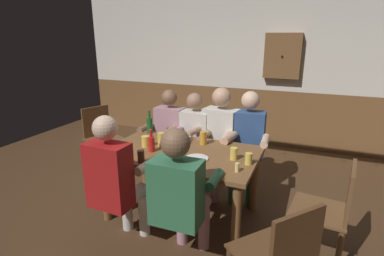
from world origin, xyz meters
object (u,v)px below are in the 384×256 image
(pint_glass_8, at_px, (249,159))
(pint_glass_7, at_px, (234,154))
(dining_table, at_px, (182,161))
(condiment_caddy, at_px, (184,139))
(person_3, at_px, (247,140))
(bottle_0, at_px, (150,124))
(person_0, at_px, (167,132))
(chair_empty_near_right, at_px, (330,210))
(person_1, at_px, (192,136))
(person_4, at_px, (115,179))
(bottle_1, at_px, (151,143))
(pint_glass_4, at_px, (161,140))
(chair_empty_far_end, at_px, (101,136))
(pint_glass_3, at_px, (175,156))
(pint_glass_5, at_px, (103,146))
(table_candle, at_px, (237,167))
(person_5, at_px, (180,193))
(pint_glass_0, at_px, (203,138))
(pint_glass_6, at_px, (141,156))
(plate_0, at_px, (197,158))
(pint_glass_2, at_px, (146,141))
(wall_dart_cabinet, at_px, (282,56))
(pint_glass_1, at_px, (179,139))
(person_2, at_px, (218,135))

(pint_glass_8, bearing_deg, pint_glass_7, 159.80)
(dining_table, bearing_deg, condiment_caddy, 109.78)
(person_3, distance_m, bottle_0, 1.16)
(person_0, distance_m, chair_empty_near_right, 2.10)
(person_1, relative_size, person_4, 0.94)
(bottle_1, bearing_deg, pint_glass_4, 82.54)
(person_1, relative_size, chair_empty_far_end, 1.33)
(pint_glass_3, xyz_separation_m, pint_glass_5, (-0.73, -0.10, 0.02))
(table_candle, relative_size, bottle_0, 0.29)
(person_5, distance_m, pint_glass_8, 0.74)
(condiment_caddy, xyz_separation_m, bottle_1, (-0.17, -0.41, 0.06))
(bottle_0, distance_m, pint_glass_5, 0.76)
(table_candle, height_order, pint_glass_5, pint_glass_5)
(chair_empty_near_right, relative_size, pint_glass_0, 6.25)
(bottle_1, relative_size, pint_glass_0, 1.62)
(chair_empty_near_right, xyz_separation_m, bottle_0, (-1.99, 0.56, 0.35))
(dining_table, xyz_separation_m, pint_glass_6, (-0.22, -0.40, 0.16))
(dining_table, bearing_deg, person_5, -66.44)
(chair_empty_near_right, relative_size, plate_0, 4.07)
(chair_empty_far_end, relative_size, condiment_caddy, 6.29)
(person_4, bearing_deg, pint_glass_3, 52.32)
(person_1, xyz_separation_m, pint_glass_5, (-0.50, -1.05, 0.15))
(person_0, height_order, person_1, person_0)
(chair_empty_near_right, bearing_deg, person_0, 72.69)
(person_3, relative_size, pint_glass_7, 10.68)
(person_3, relative_size, pint_glass_3, 10.39)
(pint_glass_2, distance_m, pint_glass_3, 0.52)
(pint_glass_3, height_order, pint_glass_4, pint_glass_4)
(dining_table, height_order, chair_empty_far_end, chair_empty_far_end)
(pint_glass_4, bearing_deg, chair_empty_far_end, 154.61)
(chair_empty_near_right, distance_m, pint_glass_0, 1.38)
(person_3, distance_m, chair_empty_near_right, 1.24)
(condiment_caddy, bearing_deg, pint_glass_8, -24.20)
(person_3, distance_m, plate_0, 0.88)
(bottle_1, xyz_separation_m, wall_dart_cabinet, (0.90, 2.61, 0.72))
(person_4, bearing_deg, person_0, 101.00)
(pint_glass_1, height_order, pint_glass_5, pint_glass_5)
(person_2, xyz_separation_m, chair_empty_near_right, (1.23, -0.86, -0.22))
(chair_empty_near_right, height_order, pint_glass_0, chair_empty_near_right)
(person_0, xyz_separation_m, wall_dart_cabinet, (1.14, 1.80, 0.87))
(person_4, height_order, pint_glass_5, person_4)
(person_4, xyz_separation_m, condiment_caddy, (0.19, 0.98, 0.07))
(dining_table, height_order, plate_0, plate_0)
(person_4, xyz_separation_m, pint_glass_1, (0.21, 0.83, 0.12))
(bottle_1, distance_m, pint_glass_6, 0.28)
(person_3, height_order, pint_glass_4, person_3)
(pint_glass_7, bearing_deg, person_3, 91.75)
(pint_glass_1, bearing_deg, person_0, 127.86)
(bottle_0, bearing_deg, dining_table, -33.79)
(pint_glass_1, bearing_deg, condiment_caddy, 97.27)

